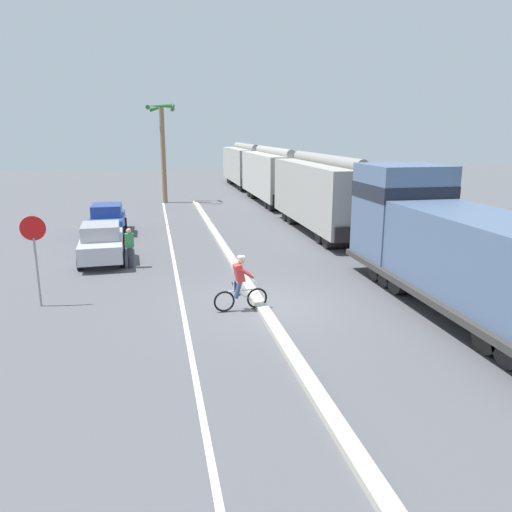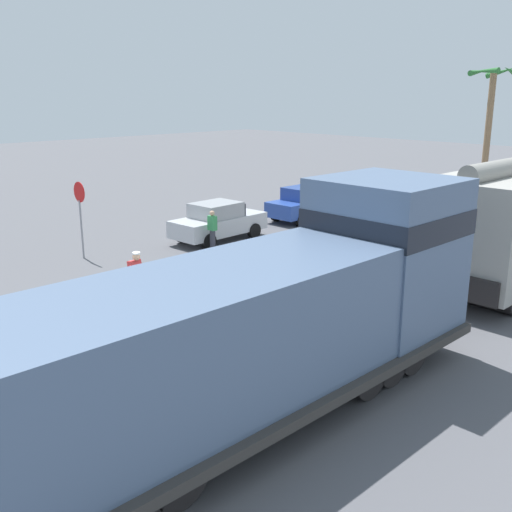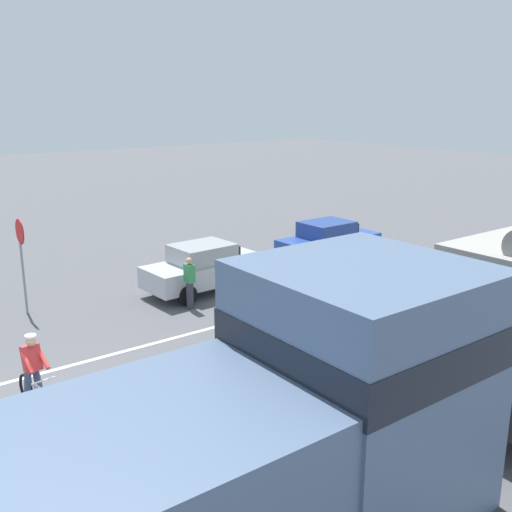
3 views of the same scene
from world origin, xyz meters
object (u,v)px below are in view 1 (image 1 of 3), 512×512
object	(u,v)px
parked_car_silver	(102,242)
cyclist	(240,285)
hopper_car_trailing	(245,165)
palm_tree_near	(162,134)
locomotive	(456,251)
hopper_car_lead	(324,194)
stop_sign	(34,244)
parked_car_blue	(108,219)
hopper_car_middle	(273,176)
pedestrian_by_cars	(130,247)

from	to	relation	value
parked_car_silver	cyclist	xyz separation A→B (m)	(4.69, -7.07, 0.00)
hopper_car_trailing	parked_car_silver	xyz separation A→B (m)	(-11.22, -27.22, -1.26)
parked_car_silver	palm_tree_near	size ratio (longest dim) A/B	0.57
locomotive	hopper_car_lead	size ratio (longest dim) A/B	1.10
hopper_car_lead	cyclist	bearing A→B (deg)	-120.47
hopper_car_lead	parked_car_silver	xyz separation A→B (m)	(-11.22, -4.02, -1.26)
hopper_car_trailing	stop_sign	world-z (taller)	hopper_car_trailing
parked_car_blue	palm_tree_near	size ratio (longest dim) A/B	0.56
locomotive	parked_car_blue	size ratio (longest dim) A/B	2.75
hopper_car_middle	locomotive	bearing A→B (deg)	-90.00
locomotive	palm_tree_near	distance (m)	27.01
locomotive	hopper_car_middle	bearing A→B (deg)	90.00
hopper_car_middle	palm_tree_near	bearing A→B (deg)	167.52
cyclist	palm_tree_near	world-z (taller)	palm_tree_near
hopper_car_trailing	parked_car_silver	size ratio (longest dim) A/B	2.48
parked_car_blue	hopper_car_lead	bearing A→B (deg)	-8.95
locomotive	parked_car_blue	bearing A→B (deg)	129.32
stop_sign	pedestrian_by_cars	size ratio (longest dim) A/B	1.78
parked_car_silver	palm_tree_near	world-z (taller)	palm_tree_near
hopper_car_middle	hopper_car_trailing	bearing A→B (deg)	90.00
hopper_car_lead	parked_car_silver	world-z (taller)	hopper_car_lead
hopper_car_trailing	parked_car_blue	bearing A→B (deg)	-118.11
hopper_car_lead	hopper_car_trailing	size ratio (longest dim) A/B	1.00
hopper_car_trailing	parked_car_blue	size ratio (longest dim) A/B	2.51
palm_tree_near	parked_car_silver	bearing A→B (deg)	-100.13
hopper_car_trailing	palm_tree_near	distance (m)	13.08
locomotive	parked_car_silver	distance (m)	13.89
parked_car_silver	stop_sign	distance (m)	5.74
parked_car_silver	parked_car_blue	size ratio (longest dim) A/B	1.01
hopper_car_lead	parked_car_blue	distance (m)	11.64
hopper_car_middle	parked_car_blue	xyz separation A→B (m)	(-11.43, -9.80, -1.26)
parked_car_blue	stop_sign	xyz separation A→B (m)	(-1.21, -11.26, 1.21)
hopper_car_lead	stop_sign	size ratio (longest dim) A/B	3.68
stop_sign	pedestrian_by_cars	world-z (taller)	stop_sign
hopper_car_lead	parked_car_silver	distance (m)	11.99
parked_car_blue	stop_sign	bearing A→B (deg)	-96.13
parked_car_blue	pedestrian_by_cars	size ratio (longest dim) A/B	2.61
palm_tree_near	locomotive	bearing A→B (deg)	-72.39
palm_tree_near	stop_sign	bearing A→B (deg)	-101.21
locomotive	hopper_car_trailing	xyz separation A→B (m)	(0.00, 35.36, 0.28)
parked_car_silver	pedestrian_by_cars	distance (m)	1.79
hopper_car_lead	parked_car_blue	bearing A→B (deg)	171.05
hopper_car_middle	pedestrian_by_cars	size ratio (longest dim) A/B	6.54
hopper_car_trailing	cyclist	world-z (taller)	hopper_car_trailing
hopper_car_trailing	hopper_car_middle	bearing A→B (deg)	-90.00
cyclist	stop_sign	distance (m)	6.44
hopper_car_lead	cyclist	xyz separation A→B (m)	(-6.53, -11.10, -1.26)
locomotive	pedestrian_by_cars	world-z (taller)	locomotive
stop_sign	palm_tree_near	size ratio (longest dim) A/B	0.38
hopper_car_lead	stop_sign	xyz separation A→B (m)	(-12.64, -9.46, -0.05)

